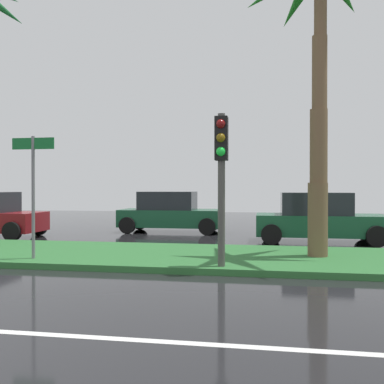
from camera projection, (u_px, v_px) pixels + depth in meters
name	position (u px, v px, depth m)	size (l,w,h in m)	color
ground_plane	(136.00, 254.00, 12.57)	(90.00, 42.00, 0.10)	black
median_strip	(126.00, 255.00, 11.58)	(85.50, 4.00, 0.15)	#2D6B33
palm_tree_centre_left	(321.00, 7.00, 10.86)	(4.07, 3.97, 8.00)	brown
traffic_signal_median_right	(221.00, 161.00, 9.45)	(0.28, 0.43, 3.37)	#4C4C47
street_name_sign	(33.00, 180.00, 10.54)	(1.10, 0.08, 3.00)	slate
car_in_traffic_second	(170.00, 213.00, 18.24)	(4.30, 2.02, 1.72)	#195133
car_in_traffic_third	(318.00, 218.00, 14.79)	(4.30, 2.02, 1.72)	#195133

